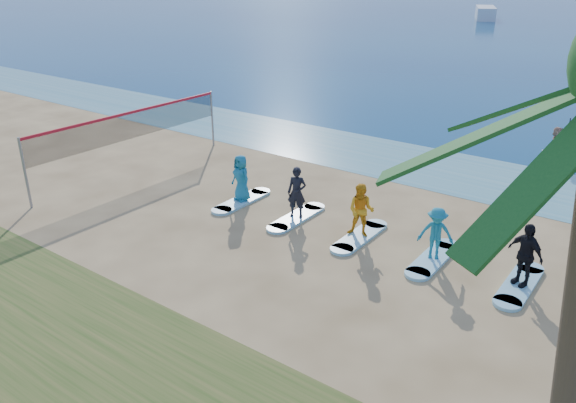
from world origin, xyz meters
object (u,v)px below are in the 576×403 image
Objects in this scene: surfboard_1 at (297,217)px; student_0 at (241,178)px; student_1 at (297,192)px; surfboard_0 at (242,201)px; surfboard_3 at (433,259)px; paddleboard at (552,162)px; paddleboarder at (556,144)px; volleyball_net at (131,126)px; student_4 at (525,254)px; student_3 at (436,233)px; surfboard_4 at (519,285)px; student_2 at (361,210)px; boat_offshore_a at (484,19)px; surfboard_2 at (360,237)px.

student_0 is at bearing 180.00° from surfboard_1.
surfboard_1 is 1.31× the size of student_1.
surfboard_0 is at bearing 180.00° from surfboard_1.
student_0 is at bearing 180.00° from surfboard_3.
paddleboarder is (0.00, 0.00, 0.79)m from paddleboard.
student_4 is at bearing 0.57° from volleyball_net.
paddleboarder is at bearing 64.66° from student_3.
surfboard_0 is 2.37m from surfboard_1.
student_0 reaches higher than paddleboard.
surfboard_3 is 2.37m from surfboard_4.
paddleboarder is at bearing 54.38° from surfboard_0.
student_2 is 4.73m from student_4.
boat_offshore_a is 77.93m from surfboard_1.
student_1 is 0.77× the size of surfboard_3.
surfboard_2 is 1.45× the size of student_3.
student_1 reaches higher than surfboard_1.
surfboard_1 is (2.37, 0.00, -0.86)m from student_0.
student_0 is 4.81m from surfboard_2.
surfboard_1 is (2.37, 0.00, 0.00)m from surfboard_0.
boat_offshore_a is (-24.37, 64.70, -0.06)m from paddleboard.
student_2 is (-3.07, -10.89, 0.86)m from paddleboard.
student_1 is (0.00, 0.00, 0.89)m from surfboard_1.
surfboard_4 is (1.66, -10.89, -0.80)m from paddleboarder.
student_2 is 1.09× the size of student_3.
student_1 is 7.10m from student_4.
paddleboard is 12.17m from surfboard_1.
student_2 is 2.37m from student_3.
volleyball_net is 14.98m from student_4.
surfboard_1 is at bearing 165.37° from student_2.
surfboard_1 is 4.80m from student_3.
volleyball_net is at bearing 166.20° from student_2.
boat_offshore_a is at bearing 16.05° from paddleboarder.
surfboard_1 is 1.29× the size of student_4.
surfboard_1 is 0.89m from student_1.
student_1 reaches higher than boat_offshore_a.
student_0 is at bearing 139.78° from paddleboarder.
surfboard_2 is at bearing 0.84° from volleyball_net.
volleyball_net is 12.72m from surfboard_3.
paddleboard is 0.79m from paddleboarder.
student_4 is (7.10, 0.00, 0.90)m from surfboard_1.
paddleboarder is 69.14m from boat_offshore_a.
student_4 reaches higher than paddleboard.
volleyball_net is 5.48× the size of student_2.
surfboard_4 is at bearing 0.57° from volleyball_net.
surfboard_1 is 1.33× the size of student_2.
paddleboarder reaches higher than boat_offshore_a.
paddleboard is at bearing 64.66° from student_3.
student_1 is at bearing 165.37° from student_2.
student_1 is (2.37, 0.00, 0.03)m from student_0.
student_2 is 4.81m from surfboard_4.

